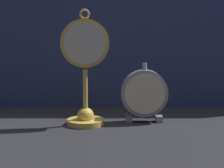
% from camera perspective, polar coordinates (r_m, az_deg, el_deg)
% --- Properties ---
extents(ground_plane, '(4.00, 4.00, 0.00)m').
position_cam_1_polar(ground_plane, '(1.04, -0.00, -7.14)').
color(ground_plane, '#232328').
extents(fabric_backdrop_drape, '(1.50, 0.01, 0.58)m').
position_cam_1_polar(fabric_backdrop_drape, '(1.33, 0.01, 8.73)').
color(fabric_backdrop_drape, navy).
rests_on(fabric_backdrop_drape, ground_plane).
extents(pocket_watch_on_stand, '(0.14, 0.11, 0.34)m').
position_cam_1_polar(pocket_watch_on_stand, '(1.08, -4.12, 0.99)').
color(pocket_watch_on_stand, gold).
rests_on(pocket_watch_on_stand, ground_plane).
extents(mantel_clock_silver, '(0.14, 0.04, 0.18)m').
position_cam_1_polar(mantel_clock_silver, '(1.13, 4.94, -1.48)').
color(mantel_clock_silver, gray).
rests_on(mantel_clock_silver, ground_plane).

